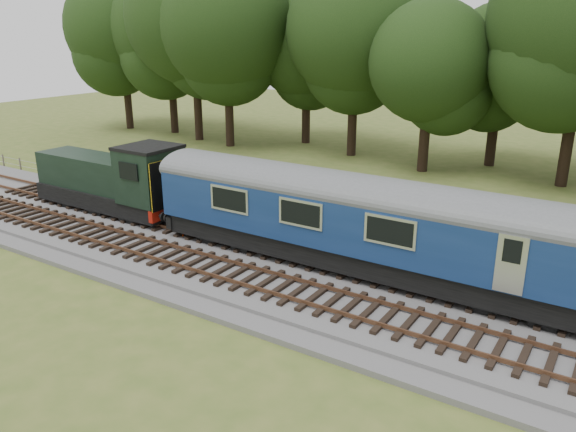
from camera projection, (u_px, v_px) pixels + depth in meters
The scene contains 9 objects.
ground at pixel (233, 262), 23.65m from camera, with size 120.00×120.00×0.00m, color #475B21.
ballast at pixel (233, 258), 23.60m from camera, with size 70.00×7.00×0.35m, color #4C4C4F.
track_north at pixel (252, 243), 24.64m from camera, with size 67.20×2.40×0.21m.
track_south at pixel (208, 266), 22.25m from camera, with size 67.20×2.40×0.21m.
fence at pixel (290, 232), 27.24m from camera, with size 64.00×0.12×1.00m, color #6B6054, non-canonical shape.
tree_line at pixel (419, 163), 41.18m from camera, with size 70.00×8.00×18.00m, color black, non-canonical shape.
dmu_railcar at pixel (360, 216), 21.30m from camera, with size 18.05×2.86×3.88m.
shunter_loco at pixel (113, 181), 28.67m from camera, with size 8.91×2.60×3.38m.
worker at pixel (185, 219), 25.41m from camera, with size 0.59×0.39×1.62m, color #FF4B0D.
Camera 1 is at (13.79, -17.07, 9.33)m, focal length 35.00 mm.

